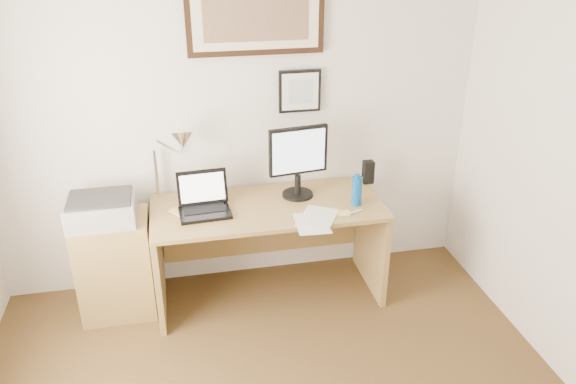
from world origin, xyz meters
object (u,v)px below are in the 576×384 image
object	(u,v)px
book	(179,217)
laptop	(204,203)
water_bottle	(357,191)
side_cabinet	(116,266)
desk	(266,229)
lcd_monitor	(298,159)
printer	(101,209)

from	to	relation	value
book	laptop	bearing A→B (deg)	21.27
water_bottle	book	xyz separation A→B (m)	(-1.21, 0.05, -0.09)
side_cabinet	book	bearing A→B (deg)	-13.70
side_cabinet	desk	bearing A→B (deg)	1.89
book	desk	size ratio (longest dim) A/B	0.15
water_bottle	book	size ratio (longest dim) A/B	0.87
laptop	side_cabinet	bearing A→B (deg)	175.94
book	lcd_monitor	world-z (taller)	lcd_monitor
printer	side_cabinet	bearing A→B (deg)	21.19
water_bottle	desk	distance (m)	0.72
desk	printer	size ratio (longest dim) A/B	3.64
water_bottle	laptop	bearing A→B (deg)	173.77
laptop	book	bearing A→B (deg)	-158.73
side_cabinet	desk	world-z (taller)	desk
water_bottle	lcd_monitor	size ratio (longest dim) A/B	0.40
lcd_monitor	printer	bearing A→B (deg)	-177.25
side_cabinet	desk	distance (m)	1.08
laptop	printer	size ratio (longest dim) A/B	0.81
book	desk	world-z (taller)	book
desk	laptop	bearing A→B (deg)	-169.55
side_cabinet	laptop	bearing A→B (deg)	-4.06
laptop	water_bottle	bearing A→B (deg)	-6.23
water_bottle	printer	xyz separation A→B (m)	(-1.71, 0.15, -0.03)
water_bottle	printer	size ratio (longest dim) A/B	0.47
book	printer	world-z (taller)	printer
desk	side_cabinet	bearing A→B (deg)	-178.11
side_cabinet	water_bottle	world-z (taller)	water_bottle
lcd_monitor	water_bottle	bearing A→B (deg)	-29.66
laptop	printer	xyz separation A→B (m)	(-0.67, 0.03, 0.01)
water_bottle	desk	xyz separation A→B (m)	(-0.61, 0.19, -0.34)
lcd_monitor	printer	world-z (taller)	lcd_monitor
side_cabinet	laptop	distance (m)	0.78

